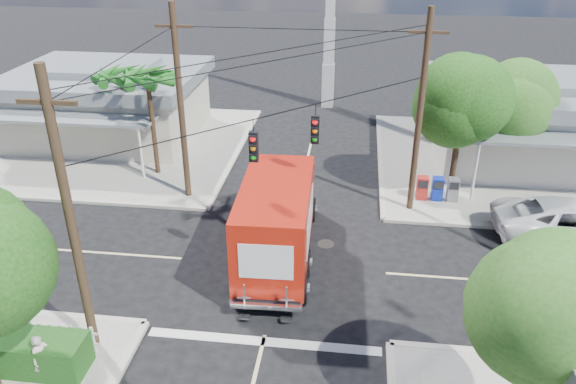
# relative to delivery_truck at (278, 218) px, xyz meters

# --- Properties ---
(ground) EXTENTS (120.00, 120.00, 0.00)m
(ground) POSITION_rel_delivery_truck_xyz_m (0.21, -0.59, -1.77)
(ground) COLOR black
(ground) RESTS_ON ground
(sidewalk_ne) EXTENTS (14.12, 14.12, 0.14)m
(sidewalk_ne) POSITION_rel_delivery_truck_xyz_m (11.09, 10.29, -1.70)
(sidewalk_ne) COLOR gray
(sidewalk_ne) RESTS_ON ground
(sidewalk_nw) EXTENTS (14.12, 14.12, 0.14)m
(sidewalk_nw) POSITION_rel_delivery_truck_xyz_m (-10.67, 10.29, -1.70)
(sidewalk_nw) COLOR gray
(sidewalk_nw) RESTS_ON ground
(road_markings) EXTENTS (32.00, 32.00, 0.01)m
(road_markings) POSITION_rel_delivery_truck_xyz_m (0.21, -2.06, -1.77)
(road_markings) COLOR beige
(road_markings) RESTS_ON ground
(building_ne) EXTENTS (11.80, 10.20, 4.50)m
(building_ne) POSITION_rel_delivery_truck_xyz_m (12.71, 11.37, 0.55)
(building_ne) COLOR silver
(building_ne) RESTS_ON sidewalk_ne
(building_nw) EXTENTS (10.80, 10.20, 4.30)m
(building_nw) POSITION_rel_delivery_truck_xyz_m (-11.79, 11.87, 0.45)
(building_nw) COLOR beige
(building_nw) RESTS_ON sidewalk_nw
(radio_tower) EXTENTS (0.80, 0.80, 17.00)m
(radio_tower) POSITION_rel_delivery_truck_xyz_m (0.71, 19.41, 3.87)
(radio_tower) COLOR silver
(radio_tower) RESTS_ON ground
(tree_ne_front) EXTENTS (4.21, 4.14, 6.66)m
(tree_ne_front) POSITION_rel_delivery_truck_xyz_m (7.42, 6.17, 3.00)
(tree_ne_front) COLOR #422D1C
(tree_ne_front) RESTS_ON sidewalk_ne
(tree_ne_back) EXTENTS (3.77, 3.66, 5.82)m
(tree_ne_back) POSITION_rel_delivery_truck_xyz_m (10.02, 8.37, 2.42)
(tree_ne_back) COLOR #422D1C
(tree_ne_back) RESTS_ON sidewalk_ne
(tree_se) EXTENTS (3.67, 3.54, 5.62)m
(tree_se) POSITION_rel_delivery_truck_xyz_m (7.22, -7.83, 2.27)
(tree_se) COLOR #422D1C
(tree_se) RESTS_ON sidewalk_se
(palm_nw_front) EXTENTS (3.01, 3.08, 5.59)m
(palm_nw_front) POSITION_rel_delivery_truck_xyz_m (-7.29, 6.91, 3.27)
(palm_nw_front) COLOR #422D1C
(palm_nw_front) RESTS_ON sidewalk_nw
(palm_nw_back) EXTENTS (3.01, 3.08, 5.19)m
(palm_nw_back) POSITION_rel_delivery_truck_xyz_m (-9.29, 8.41, 2.90)
(palm_nw_back) COLOR #422D1C
(palm_nw_back) RESTS_ON sidewalk_nw
(utility_poles) EXTENTS (12.00, 10.68, 9.00)m
(utility_poles) POSITION_rel_delivery_truck_xyz_m (-1.38, 1.01, 2.90)
(utility_poles) COLOR #473321
(utility_poles) RESTS_ON ground
(picket_fence) EXTENTS (5.94, 0.06, 1.00)m
(picket_fence) POSITION_rel_delivery_truck_xyz_m (-7.59, -6.19, -1.09)
(picket_fence) COLOR silver
(picket_fence) RESTS_ON sidewalk_sw
(vending_boxes) EXTENTS (1.90, 0.50, 1.10)m
(vending_boxes) POSITION_rel_delivery_truck_xyz_m (6.71, 5.61, -1.08)
(vending_boxes) COLOR #A91F19
(vending_boxes) RESTS_ON sidewalk_ne
(delivery_truck) EXTENTS (2.84, 8.15, 3.49)m
(delivery_truck) POSITION_rel_delivery_truck_xyz_m (0.00, 0.00, 0.00)
(delivery_truck) COLOR black
(delivery_truck) RESTS_ON ground
(parked_car) EXTENTS (6.36, 3.27, 1.72)m
(parked_car) POSITION_rel_delivery_truck_xyz_m (11.77, 2.85, -0.91)
(parked_car) COLOR silver
(parked_car) RESTS_ON ground
(pedestrian) EXTENTS (0.60, 0.68, 1.56)m
(pedestrian) POSITION_rel_delivery_truck_xyz_m (-5.74, -7.39, -0.85)
(pedestrian) COLOR beige
(pedestrian) RESTS_ON sidewalk_sw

